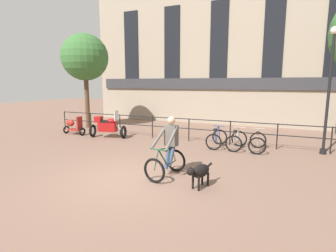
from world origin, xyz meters
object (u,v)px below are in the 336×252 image
object	(u,v)px
cyclist_with_bike	(168,150)
parked_motorcycle	(107,126)
parked_bicycle_mid_right	(258,142)
parked_scooter	(73,126)
dog	(199,172)
parked_bicycle_near_lamp	(217,139)
street_lamp	(329,85)
parked_bicycle_mid_left	(236,140)

from	to	relation	value
cyclist_with_bike	parked_motorcycle	distance (m)	6.08
cyclist_with_bike	parked_bicycle_mid_right	size ratio (longest dim) A/B	1.48
cyclist_with_bike	parked_scooter	size ratio (longest dim) A/B	1.29
dog	parked_bicycle_near_lamp	xyz separation A→B (m)	(-0.60, 4.45, -0.08)
parked_bicycle_near_lamp	dog	bearing A→B (deg)	98.15
cyclist_with_bike	street_lamp	world-z (taller)	street_lamp
parked_motorcycle	parked_bicycle_near_lamp	bearing A→B (deg)	-99.13
dog	street_lamp	bearing A→B (deg)	76.73
parked_bicycle_mid_right	parked_scooter	xyz separation A→B (m)	(-9.08, -0.26, 0.10)
cyclist_with_bike	parked_bicycle_mid_left	bearing A→B (deg)	80.38
cyclist_with_bike	dog	bearing A→B (deg)	-17.65
cyclist_with_bike	street_lamp	size ratio (longest dim) A/B	0.37
parked_bicycle_near_lamp	street_lamp	world-z (taller)	street_lamp
parked_bicycle_near_lamp	parked_bicycle_mid_left	distance (m)	0.81
parked_bicycle_mid_left	parked_bicycle_mid_right	bearing A→B (deg)	-177.32
dog	parked_scooter	bearing A→B (deg)	172.89
parked_bicycle_mid_right	parked_motorcycle	bearing A→B (deg)	-1.33
street_lamp	parked_scooter	bearing A→B (deg)	-175.96
dog	parked_motorcycle	size ratio (longest dim) A/B	0.55
dog	parked_bicycle_mid_right	distance (m)	4.56
cyclist_with_bike	parked_bicycle_mid_left	distance (m)	4.13
cyclist_with_bike	parked_bicycle_mid_right	distance (m)	4.45
parked_motorcycle	street_lamp	size ratio (longest dim) A/B	0.40
cyclist_with_bike	parked_bicycle_near_lamp	distance (m)	3.95
cyclist_with_bike	street_lamp	distance (m)	6.52
parked_scooter	cyclist_with_bike	bearing A→B (deg)	-111.34
parked_bicycle_near_lamp	parked_bicycle_mid_right	world-z (taller)	same
parked_motorcycle	parked_scooter	xyz separation A→B (m)	(-2.13, -0.03, -0.10)
parked_bicycle_mid_left	parked_scooter	xyz separation A→B (m)	(-8.27, -0.26, 0.10)
parked_motorcycle	parked_scooter	world-z (taller)	parked_motorcycle
parked_scooter	street_lamp	bearing A→B (deg)	-79.71
dog	parked_motorcycle	bearing A→B (deg)	164.92
dog	parked_motorcycle	xyz separation A→B (m)	(-5.94, 4.22, 0.12)
parked_bicycle_mid_left	parked_bicycle_mid_right	distance (m)	0.81
cyclist_with_bike	parked_bicycle_near_lamp	xyz separation A→B (m)	(0.50, 3.90, -0.41)
parked_scooter	parked_bicycle_mid_left	bearing A→B (deg)	-81.97
parked_bicycle_near_lamp	parked_bicycle_mid_right	distance (m)	1.62
cyclist_with_bike	parked_bicycle_mid_right	xyz separation A→B (m)	(2.11, 3.90, -0.41)
parked_bicycle_mid_left	cyclist_with_bike	bearing A→B (deg)	74.20
parked_motorcycle	street_lamp	xyz separation A→B (m)	(9.26, 0.77, 2.01)
parked_bicycle_near_lamp	parked_scooter	bearing A→B (deg)	2.40
parked_scooter	dog	bearing A→B (deg)	-111.20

